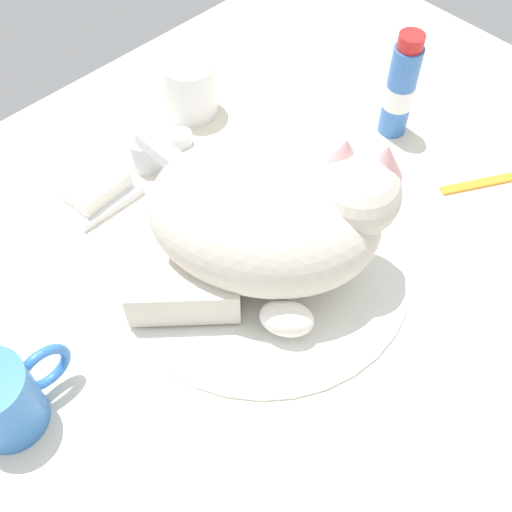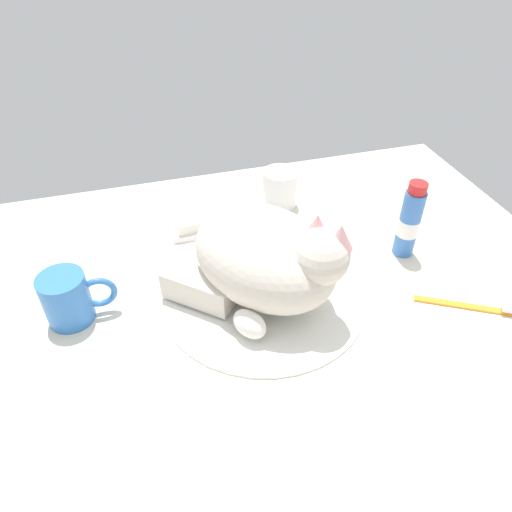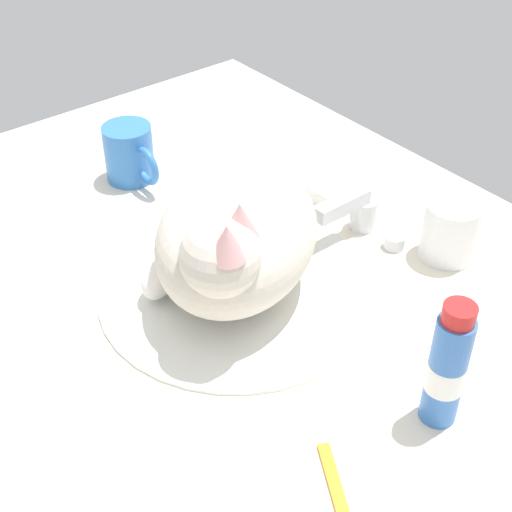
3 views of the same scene
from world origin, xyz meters
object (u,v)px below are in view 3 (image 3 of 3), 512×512
(soap_bar, at_px, (323,189))
(toothpaste_bottle, at_px, (447,368))
(coffee_mug, at_px, (130,154))
(cat, at_px, (233,238))
(rinse_cup, at_px, (450,230))
(faucet, at_px, (357,213))

(soap_bar, relative_size, toothpaste_bottle, 0.50)
(coffee_mug, relative_size, soap_bar, 1.54)
(cat, height_order, rinse_cup, cat)
(soap_bar, bearing_deg, toothpaste_bottle, -25.74)
(rinse_cup, distance_m, soap_bar, 0.19)
(rinse_cup, xyz_separation_m, toothpaste_bottle, (0.17, -0.21, 0.03))
(coffee_mug, relative_size, rinse_cup, 1.44)
(toothpaste_bottle, bearing_deg, faucet, 149.78)
(rinse_cup, bearing_deg, faucet, -154.70)
(faucet, bearing_deg, toothpaste_bottle, -30.22)
(faucet, height_order, cat, cat)
(toothpaste_bottle, bearing_deg, coffee_mug, -179.72)
(faucet, distance_m, toothpaste_bottle, 0.32)
(coffee_mug, height_order, toothpaste_bottle, toothpaste_bottle)
(faucet, height_order, rinse_cup, rinse_cup)
(coffee_mug, distance_m, toothpaste_bottle, 0.57)
(faucet, relative_size, soap_bar, 1.98)
(toothpaste_bottle, bearing_deg, rinse_cup, 127.96)
(coffee_mug, bearing_deg, rinse_cup, 27.84)
(faucet, distance_m, cat, 0.21)
(cat, height_order, coffee_mug, cat)
(soap_bar, xyz_separation_m, toothpaste_bottle, (0.35, -0.17, 0.05))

